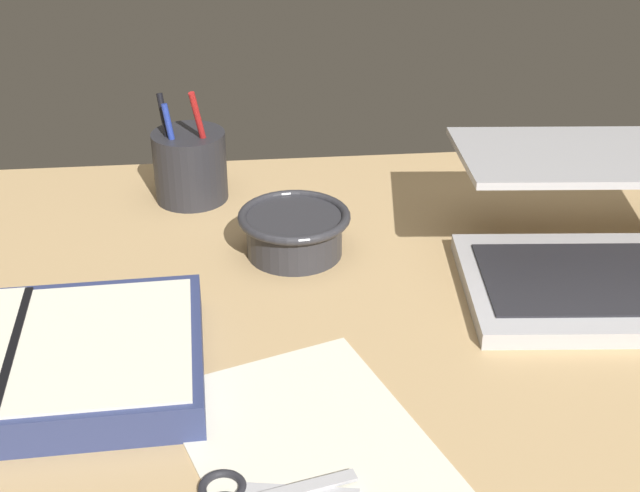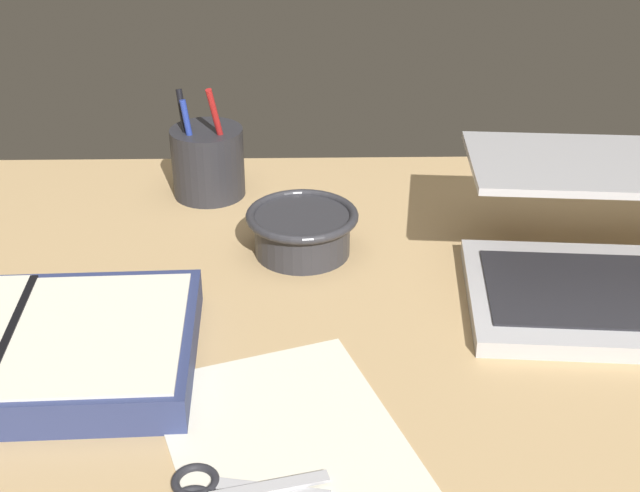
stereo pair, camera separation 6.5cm
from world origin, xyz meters
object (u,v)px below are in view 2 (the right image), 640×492
Objects in this scene: planner at (14,348)px; scissors at (213,492)px; bowl at (302,230)px; pen_cup at (208,162)px; laptop at (613,250)px.

scissors is (20.20, -17.53, -1.63)cm from planner.
bowl is at bearing 77.80° from scissors.
pen_cup reaches higher than planner.
pen_cup is at bearing 127.10° from bowl.
bowl is 34.87cm from planner.
laptop is 50.50cm from scissors.
pen_cup is (-45.43, 25.29, -0.28)cm from laptop.
scissors is (-40.22, -30.18, -4.60)cm from laptop.
scissors is (5.21, -55.48, -4.33)cm from pen_cup.
planner is (-27.30, -21.66, -1.00)cm from bowl.
bowl is 20.48cm from pen_cup.
bowl reaches higher than planner.
planner is (-60.42, -12.65, -2.98)cm from laptop.
planner is at bearing 137.12° from scissors.
scissors is at bearing -100.27° from bowl.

